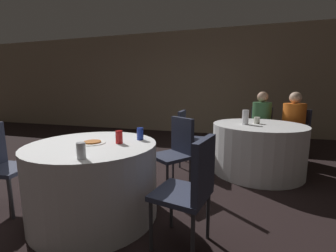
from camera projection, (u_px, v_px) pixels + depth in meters
ground_plane at (91, 205)px, 2.42m from camera, size 16.00×16.00×0.00m
wall_back at (183, 83)px, 6.33m from camera, size 16.00×0.06×2.80m
table_near at (94, 180)px, 2.17m from camera, size 1.21×1.21×0.72m
table_far at (257, 148)px, 3.33m from camera, size 1.31×1.31×0.72m
chair_near_east at (192, 184)px, 1.68m from camera, size 0.47×0.47×0.89m
chair_near_northeast at (177, 147)px, 2.74m from camera, size 0.56×0.56×0.89m
chair_far_northeast at (295, 130)px, 3.89m from camera, size 0.56×0.56×0.89m
chair_far_west at (187, 133)px, 3.61m from camera, size 0.41×0.40×0.89m
chair_far_north at (261, 126)px, 4.26m from camera, size 0.45×0.45×0.89m
person_orange_shirt at (291, 126)px, 3.79m from camera, size 0.48×0.49×1.18m
person_green_jacket at (261, 124)px, 4.11m from camera, size 0.36×0.50×1.18m
pizza_plate_near at (92, 142)px, 2.13m from camera, size 0.25×0.25×0.02m
soda_can_silver at (81, 151)px, 1.65m from camera, size 0.07×0.07×0.12m
soda_can_red at (119, 137)px, 2.11m from camera, size 0.07×0.07×0.12m
soda_can_blue at (140, 134)px, 2.27m from camera, size 0.07×0.07×0.12m
bottle_far at (245, 117)px, 3.24m from camera, size 0.09×0.09×0.21m
cup_far at (257, 120)px, 3.32m from camera, size 0.08×0.08×0.10m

